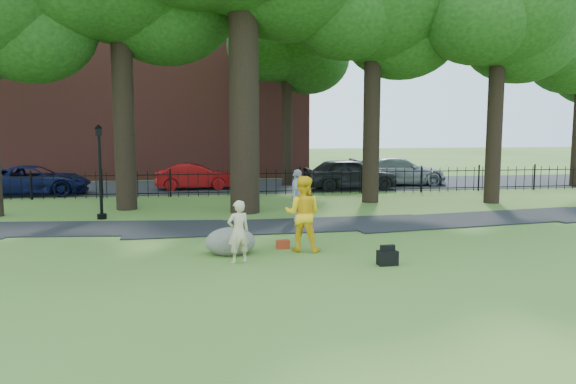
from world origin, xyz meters
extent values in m
plane|color=#3D6222|center=(0.00, 0.00, 0.00)|extent=(120.00, 120.00, 0.00)
cube|color=black|center=(1.00, 3.90, 0.00)|extent=(36.07, 3.85, 0.03)
cube|color=black|center=(0.00, 16.00, 0.00)|extent=(80.00, 7.00, 0.02)
cube|color=black|center=(0.00, 12.00, 1.02)|extent=(44.00, 0.04, 0.04)
cube|color=black|center=(0.00, 12.00, 0.18)|extent=(44.00, 0.04, 0.04)
cube|color=brown|center=(-4.00, 24.00, 6.00)|extent=(18.00, 8.00, 12.00)
cylinder|color=black|center=(0.00, 7.00, 5.25)|extent=(1.10, 1.10, 10.50)
ellipsoid|color=#19340E|center=(-7.65, 8.25, 6.82)|extent=(4.80, 4.80, 4.08)
cylinder|color=black|center=(-4.50, 8.50, 4.55)|extent=(0.80, 0.80, 9.10)
ellipsoid|color=#19340E|center=(-2.88, 9.40, 8.06)|extent=(5.76, 5.76, 4.90)
cylinder|color=black|center=(5.50, 9.00, 4.20)|extent=(0.70, 0.70, 8.40)
ellipsoid|color=#19340E|center=(6.98, 9.82, 7.44)|extent=(5.28, 5.28, 4.49)
ellipsoid|color=#19340E|center=(4.18, 8.34, 7.92)|extent=(4.95, 4.95, 4.21)
cylinder|color=black|center=(10.50, 8.00, 4.02)|extent=(0.64, 0.64, 8.05)
ellipsoid|color=#19340E|center=(10.50, 8.00, 8.28)|extent=(6.20, 6.20, 5.27)
ellipsoid|color=#19340E|center=(11.89, 8.78, 7.13)|extent=(4.96, 4.96, 4.22)
ellipsoid|color=#19340E|center=(9.26, 7.38, 7.59)|extent=(4.65, 4.65, 3.95)
imported|color=#CEB88D|center=(-0.76, -0.68, 0.76)|extent=(0.64, 0.51, 1.52)
imported|color=yellow|center=(0.98, 0.32, 0.99)|extent=(1.16, 1.03, 1.98)
imported|color=#B0B0B5|center=(1.58, 4.61, 0.90)|extent=(0.77, 1.14, 1.80)
ellipsoid|color=#5B584C|center=(-0.91, 0.27, 0.37)|extent=(1.55, 1.39, 0.75)
cylinder|color=black|center=(-5.08, 6.30, 1.45)|extent=(0.11, 0.11, 2.91)
cylinder|color=black|center=(-5.08, 6.30, 0.09)|extent=(0.33, 0.33, 0.18)
cube|color=black|center=(-5.08, 6.30, 3.04)|extent=(0.23, 0.23, 0.27)
cone|color=black|center=(-5.08, 6.30, 3.23)|extent=(0.29, 0.29, 0.15)
cube|color=black|center=(2.69, -1.45, 0.17)|extent=(0.47, 0.31, 0.34)
cube|color=maroon|center=(0.51, 0.68, 0.12)|extent=(0.35, 0.24, 0.23)
imported|color=maroon|center=(-1.91, 14.82, 0.65)|extent=(4.00, 1.48, 1.31)
imported|color=#0B1039|center=(-9.32, 13.66, 0.69)|extent=(5.04, 2.41, 1.39)
imported|color=black|center=(5.80, 13.50, 0.81)|extent=(4.79, 2.05, 1.61)
imported|color=#919298|center=(9.00, 15.17, 0.75)|extent=(5.23, 2.26, 1.50)
camera|label=1|loc=(-1.63, -13.88, 3.32)|focal=35.00mm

